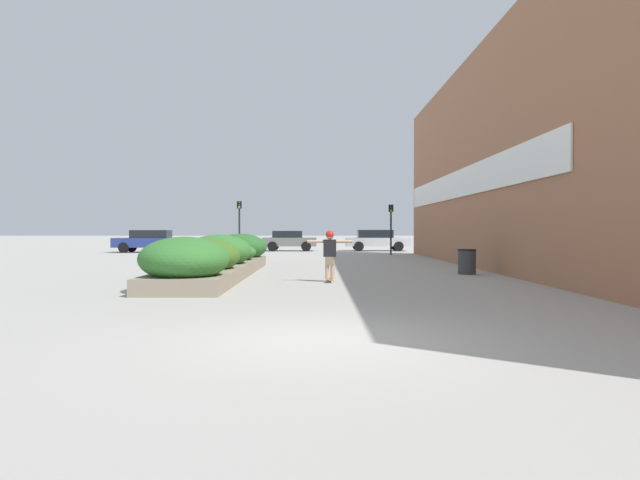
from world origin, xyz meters
The scene contains 12 objects.
ground_plane centered at (0.00, 0.00, 0.00)m, with size 300.00×300.00×0.00m, color #A3A099.
building_wall_right centered at (6.59, 12.40, 4.38)m, with size 0.67×33.54×8.77m.
planter_box centered at (-3.29, 11.01, 0.63)m, with size 2.33×12.16×1.39m.
skateboard centered at (0.36, 8.86, 0.07)m, with size 0.28×0.80×0.09m.
skateboarder centered at (0.36, 8.86, 0.96)m, with size 1.34×0.24×1.43m.
trash_bin centered at (5.19, 11.76, 0.44)m, with size 0.64×0.64×0.87m.
car_leftmost centered at (4.40, 34.05, 0.82)m, with size 4.65×1.91×1.55m.
car_center_left centered at (11.46, 34.03, 0.76)m, with size 4.68×1.98×1.41m.
car_center_right centered at (-11.59, 31.33, 0.82)m, with size 4.60×1.90×1.54m.
car_rightmost centered at (-2.06, 33.99, 0.79)m, with size 3.92×1.85×1.48m.
traffic_light_left centered at (-4.81, 27.21, 2.28)m, with size 0.28×0.30×3.32m.
traffic_light_right centered at (4.56, 27.22, 2.15)m, with size 0.28×0.30×3.12m.
Camera 1 is at (-0.02, -7.95, 1.53)m, focal length 32.00 mm.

